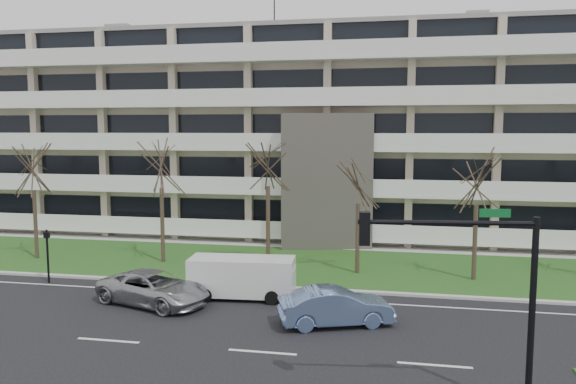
% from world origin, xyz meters
% --- Properties ---
extents(ground, '(160.00, 160.00, 0.00)m').
position_xyz_m(ground, '(0.00, 0.00, 0.00)').
color(ground, black).
rests_on(ground, ground).
extents(grass_verge, '(90.00, 10.00, 0.06)m').
position_xyz_m(grass_verge, '(0.00, 13.00, 0.03)').
color(grass_verge, '#26511B').
rests_on(grass_verge, ground).
extents(curb, '(90.00, 0.35, 0.12)m').
position_xyz_m(curb, '(0.00, 8.00, 0.06)').
color(curb, '#B2B2AD').
rests_on(curb, ground).
extents(sidewalk, '(90.00, 2.00, 0.08)m').
position_xyz_m(sidewalk, '(0.00, 18.50, 0.04)').
color(sidewalk, '#B2B2AD').
rests_on(sidewalk, ground).
extents(lane_edge_line, '(90.00, 0.12, 0.01)m').
position_xyz_m(lane_edge_line, '(0.00, 6.50, 0.01)').
color(lane_edge_line, white).
rests_on(lane_edge_line, ground).
extents(apartment_building, '(60.50, 15.10, 18.75)m').
position_xyz_m(apartment_building, '(-0.01, 25.32, 7.61)').
color(apartment_building, '#B8A68F').
rests_on(apartment_building, ground).
extents(silver_pickup, '(5.89, 4.05, 1.49)m').
position_xyz_m(silver_pickup, '(-6.17, 4.52, 0.75)').
color(silver_pickup, '#A1A3A8').
rests_on(silver_pickup, ground).
extents(blue_sedan, '(4.92, 3.10, 1.53)m').
position_xyz_m(blue_sedan, '(2.29, 3.32, 0.77)').
color(blue_sedan, '#6B87BA').
rests_on(blue_sedan, ground).
extents(white_van, '(5.08, 2.33, 1.92)m').
position_xyz_m(white_van, '(-2.40, 6.24, 1.15)').
color(white_van, white).
rests_on(white_van, ground).
extents(traffic_signal, '(4.99, 0.89, 5.80)m').
position_xyz_m(traffic_signal, '(6.73, -2.96, 3.75)').
color(traffic_signal, black).
rests_on(traffic_signal, ground).
extents(pedestrian_signal, '(0.28, 0.23, 2.80)m').
position_xyz_m(pedestrian_signal, '(-13.07, 6.86, 1.78)').
color(pedestrian_signal, black).
rests_on(pedestrian_signal, ground).
extents(tree_1, '(3.81, 3.81, 7.62)m').
position_xyz_m(tree_1, '(-17.03, 11.60, 5.93)').
color(tree_1, '#382B21').
rests_on(tree_1, ground).
extents(tree_2, '(4.03, 4.03, 8.06)m').
position_xyz_m(tree_2, '(-8.99, 12.15, 6.27)').
color(tree_2, '#382B21').
rests_on(tree_2, ground).
extents(tree_3, '(4.18, 4.18, 8.36)m').
position_xyz_m(tree_3, '(-2.65, 12.67, 6.50)').
color(tree_3, '#382B21').
rests_on(tree_3, ground).
extents(tree_4, '(3.50, 3.50, 6.99)m').
position_xyz_m(tree_4, '(2.62, 11.71, 5.43)').
color(tree_4, '#382B21').
rests_on(tree_4, ground).
extents(tree_5, '(3.58, 3.58, 7.16)m').
position_xyz_m(tree_5, '(8.76, 11.44, 5.57)').
color(tree_5, '#382B21').
rests_on(tree_5, ground).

